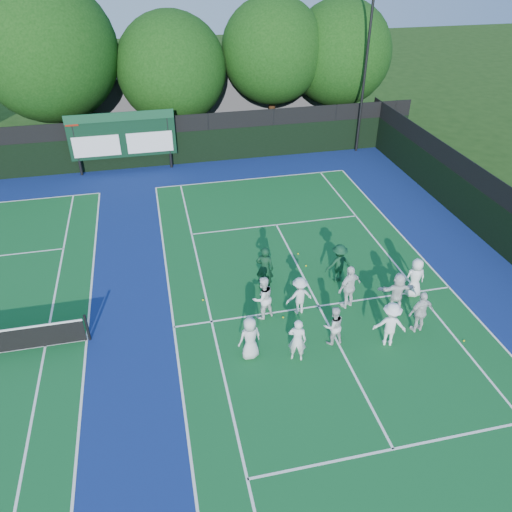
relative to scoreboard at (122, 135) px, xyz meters
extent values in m
plane|color=#1B3A10|center=(7.01, -15.59, -2.19)|extent=(120.00, 120.00, 0.00)
cube|color=navy|center=(1.01, -14.59, -2.19)|extent=(34.00, 32.00, 0.01)
cube|color=#125926|center=(7.01, -14.59, -2.18)|extent=(10.97, 23.77, 0.00)
cube|color=white|center=(7.01, -2.70, -2.18)|extent=(10.97, 0.08, 0.00)
cube|color=white|center=(1.53, -14.59, -2.18)|extent=(0.08, 23.77, 0.00)
cube|color=white|center=(12.50, -14.59, -2.18)|extent=(0.08, 23.77, 0.00)
cube|color=white|center=(2.90, -14.59, -2.18)|extent=(0.08, 23.77, 0.00)
cube|color=white|center=(11.13, -14.59, -2.18)|extent=(0.08, 23.77, 0.00)
cube|color=white|center=(7.01, -20.99, -2.18)|extent=(8.23, 0.08, 0.00)
cube|color=white|center=(7.01, -8.19, -2.18)|extent=(8.23, 0.08, 0.00)
cube|color=white|center=(7.01, -14.59, -2.18)|extent=(0.08, 12.80, 0.00)
cube|color=white|center=(-1.50, -14.59, -2.18)|extent=(0.08, 23.77, 0.00)
cube|color=white|center=(-2.87, -14.59, -2.18)|extent=(0.08, 23.77, 0.00)
cube|color=black|center=(1.01, 0.41, -1.19)|extent=(34.00, 0.08, 2.00)
cube|color=black|center=(1.01, 0.41, 0.31)|extent=(34.00, 0.05, 1.00)
cylinder|color=black|center=(-2.59, 0.01, -0.44)|extent=(0.16, 0.16, 3.50)
cylinder|color=black|center=(2.61, 0.01, -0.44)|extent=(0.16, 0.16, 3.50)
cube|color=black|center=(0.01, 0.01, 0.01)|extent=(6.00, 0.15, 2.60)
cube|color=#134529|center=(0.01, -0.09, 1.11)|extent=(6.00, 0.05, 0.50)
cube|color=white|center=(-1.49, -0.09, -0.49)|extent=(2.60, 0.04, 1.20)
cube|color=white|center=(1.51, -0.09, -0.49)|extent=(2.60, 0.04, 1.20)
cube|color=maroon|center=(-2.59, -0.09, 1.01)|extent=(0.70, 0.04, 0.50)
cube|color=#5A5B60|center=(5.01, 8.41, -0.19)|extent=(18.00, 6.00, 4.00)
cylinder|color=black|center=(14.51, 0.11, 2.81)|extent=(0.16, 0.16, 10.00)
cylinder|color=black|center=(-1.39, -14.59, -1.64)|extent=(0.10, 0.10, 1.10)
cylinder|color=#321B0D|center=(-3.65, 3.91, -0.63)|extent=(0.44, 0.44, 3.12)
sphere|color=#0F350C|center=(-3.65, 3.91, 3.96)|extent=(8.09, 8.09, 8.09)
sphere|color=#0F350C|center=(-3.05, 4.21, 3.15)|extent=(5.66, 5.66, 5.66)
cylinder|color=#321B0D|center=(3.36, 3.91, -1.05)|extent=(0.44, 0.44, 2.29)
sphere|color=#0F350C|center=(3.36, 3.91, 2.64)|extent=(6.77, 6.77, 6.77)
sphere|color=#0F350C|center=(3.96, 4.21, 1.96)|extent=(4.74, 4.74, 4.74)
cylinder|color=#321B0D|center=(9.81, 3.91, -0.62)|extent=(0.44, 0.44, 3.14)
sphere|color=#0F350C|center=(9.81, 3.91, 3.41)|extent=(6.56, 6.56, 6.56)
sphere|color=#0F350C|center=(10.41, 4.21, 2.75)|extent=(4.59, 4.59, 4.59)
cylinder|color=#321B0D|center=(14.31, 3.91, -0.82)|extent=(0.44, 0.44, 2.73)
sphere|color=#0F350C|center=(14.31, 3.91, 3.06)|extent=(6.71, 6.71, 6.71)
sphere|color=#0F350C|center=(14.91, 4.21, 2.39)|extent=(4.70, 4.70, 4.70)
sphere|color=yellow|center=(5.51, -14.95, -2.16)|extent=(0.07, 0.07, 0.07)
sphere|color=yellow|center=(7.35, -11.91, -2.16)|extent=(0.07, 0.07, 0.07)
sphere|color=yellow|center=(11.32, -17.54, -2.16)|extent=(0.07, 0.07, 0.07)
sphere|color=yellow|center=(2.76, -13.27, -2.16)|extent=(0.07, 0.07, 0.07)
sphere|color=yellow|center=(7.29, -10.93, -2.16)|extent=(0.07, 0.07, 0.07)
imported|color=silver|center=(3.91, -16.60, -1.38)|extent=(0.90, 0.70, 1.62)
imported|color=white|center=(5.39, -17.04, -1.36)|extent=(0.71, 0.59, 1.65)
imported|color=silver|center=(6.82, -16.55, -1.44)|extent=(0.79, 0.65, 1.50)
imported|color=white|center=(8.66, -17.02, -1.34)|extent=(1.25, 0.95, 1.71)
imported|color=silver|center=(10.01, -16.63, -1.36)|extent=(1.03, 0.55, 1.67)
imported|color=white|center=(4.79, -14.69, -1.32)|extent=(1.02, 0.91, 1.73)
imported|color=silver|center=(6.16, -14.74, -1.42)|extent=(1.05, 0.68, 1.54)
imported|color=white|center=(8.07, -14.80, -1.29)|extent=(1.15, 0.82, 1.81)
imported|color=white|center=(9.77, -15.30, -1.41)|extent=(1.48, 0.59, 1.56)
imported|color=white|center=(10.79, -14.71, -1.36)|extent=(0.83, 0.57, 1.66)
imported|color=#0D331C|center=(5.27, -13.01, -1.24)|extent=(0.82, 0.69, 1.91)
imported|color=#103B22|center=(8.28, -13.15, -1.35)|extent=(1.15, 0.74, 1.67)
camera|label=1|loc=(1.44, -28.52, 9.81)|focal=35.00mm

